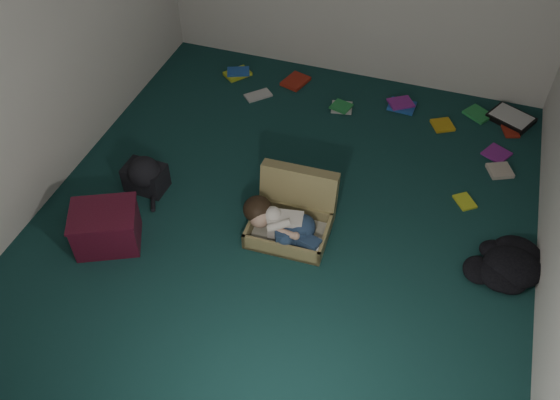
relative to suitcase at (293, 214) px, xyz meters
The scene contains 10 objects.
floor 0.18m from the suitcase, 139.60° to the left, with size 4.50×4.50×0.00m, color #153D3B.
wall_front 2.47m from the suitcase, 92.16° to the right, with size 4.50×4.50×0.00m, color white.
wall_left 2.38m from the suitcase, behind, with size 4.50×4.50×0.00m, color white.
suitcase is the anchor object (origin of this frame).
person 0.17m from the suitcase, 103.54° to the right, with size 0.69×0.32×0.29m.
maroon_bin 1.48m from the suitcase, 154.44° to the right, with size 0.63×0.58×0.35m.
backpack 1.34m from the suitcase, behind, with size 0.43×0.34×0.26m, color black, non-canonical shape.
clothing_pile 1.62m from the suitcase, ahead, with size 0.47×0.39×0.15m, color black, non-canonical shape.
paper_tray 2.59m from the suitcase, 51.31° to the left, with size 0.50×0.45×0.06m.
book_scatter 1.73m from the suitcase, 71.08° to the left, with size 3.09×1.51×0.02m.
Camera 1 is at (1.02, -3.19, 3.63)m, focal length 38.00 mm.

